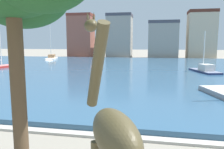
{
  "coord_description": "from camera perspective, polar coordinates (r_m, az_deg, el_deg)",
  "views": [
    {
      "loc": [
        4.5,
        -1.73,
        4.1
      ],
      "look_at": [
        1.93,
        11.74,
        2.2
      ],
      "focal_mm": 36.1,
      "sensor_mm": 36.0,
      "label": 1
    }
  ],
  "objects": [
    {
      "name": "sailboat_navy",
      "position": [
        32.26,
        22.09,
        0.84
      ],
      "size": [
        3.45,
        6.83,
        5.7
      ],
      "color": "navy",
      "rests_on": "ground"
    },
    {
      "name": "sailboat_white",
      "position": [
        53.94,
        -15.17,
        3.82
      ],
      "size": [
        4.24,
        8.56,
        9.53
      ],
      "color": "white",
      "rests_on": "ground"
    },
    {
      "name": "harbor_water",
      "position": [
        35.05,
        3.33,
        1.47
      ],
      "size": [
        90.53,
        50.13,
        0.38
      ],
      "primitive_type": "cube",
      "color": "#2D5170",
      "rests_on": "ground"
    },
    {
      "name": "townhouse_narrow_midrow",
      "position": [
        65.46,
        21.67,
        9.34
      ],
      "size": [
        7.17,
        5.74,
        12.74
      ],
      "color": "#C6B293",
      "rests_on": "ground"
    },
    {
      "name": "townhouse_tall_gabled",
      "position": [
        64.96,
        1.95,
        9.7
      ],
      "size": [
        6.98,
        6.33,
        12.29
      ],
      "color": "gray",
      "rests_on": "ground"
    },
    {
      "name": "townhouse_corner_house",
      "position": [
        64.21,
        12.8,
        8.59
      ],
      "size": [
        8.06,
        6.44,
        10.16
      ],
      "color": "gray",
      "rests_on": "ground"
    },
    {
      "name": "sailboat_red",
      "position": [
        39.06,
        -25.93,
        1.63
      ],
      "size": [
        3.15,
        6.94,
        6.52
      ],
      "color": "red",
      "rests_on": "ground"
    },
    {
      "name": "quay_edge_coping",
      "position": [
        11.03,
        -14.57,
        -13.86
      ],
      "size": [
        90.53,
        0.5,
        0.12
      ],
      "primitive_type": "cube",
      "color": "#ADA89E",
      "rests_on": "ground"
    },
    {
      "name": "giraffe_statue",
      "position": [
        4.15,
        0.11,
        -15.6
      ],
      "size": [
        1.76,
        2.53,
        4.8
      ],
      "color": "#4C4228",
      "rests_on": "ground"
    },
    {
      "name": "townhouse_wide_warehouse",
      "position": [
        68.24,
        -7.84,
        9.72
      ],
      "size": [
        7.23,
        5.25,
        12.69
      ],
      "color": "#8E5142",
      "rests_on": "ground"
    }
  ]
}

